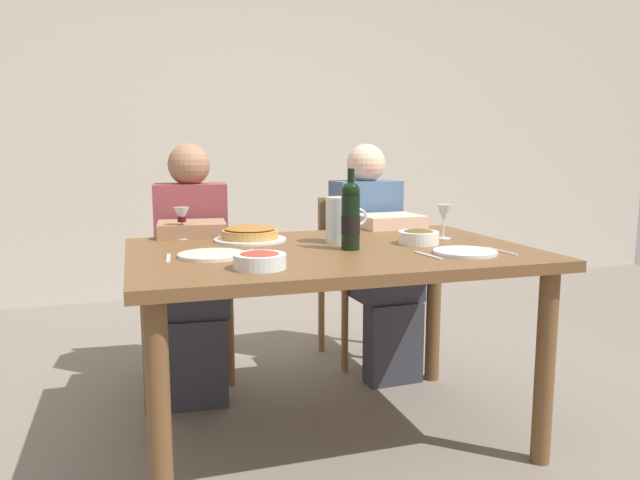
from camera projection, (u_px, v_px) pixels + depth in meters
ground_plane at (331, 436)px, 2.42m from camera, size 8.00×8.00×0.00m
back_wall at (226, 113)px, 4.62m from camera, size 8.00×0.10×2.80m
dining_table at (331, 272)px, 2.32m from camera, size 1.50×1.00×0.76m
wine_bottle at (351, 216)px, 2.26m from camera, size 0.07×0.07×0.30m
water_pitcher at (341, 223)px, 2.43m from camera, size 0.17×0.12×0.18m
baked_tart at (250, 234)px, 2.49m from camera, size 0.30×0.30×0.06m
salad_bowl at (260, 260)px, 1.92m from camera, size 0.17×0.17×0.06m
olive_bowl at (419, 236)px, 2.40m from camera, size 0.16×0.16×0.06m
wine_glass_left_diner at (444, 215)px, 2.53m from camera, size 0.06×0.06×0.14m
wine_glass_right_diner at (182, 217)px, 2.52m from camera, size 0.07×0.07×0.13m
dinner_plate_left_setting at (212, 255)px, 2.13m from camera, size 0.24×0.24×0.01m
dinner_plate_right_setting at (465, 252)px, 2.19m from camera, size 0.23×0.23×0.01m
fork_left_setting at (168, 258)px, 2.09m from camera, size 0.03×0.16×0.00m
knife_left_setting at (254, 254)px, 2.18m from camera, size 0.02×0.18×0.00m
knife_right_setting at (501, 251)px, 2.23m from camera, size 0.02×0.18×0.00m
spoon_right_setting at (428, 255)px, 2.14m from camera, size 0.04×0.16×0.00m
chair_left at (192, 276)px, 3.07m from camera, size 0.43×0.43×0.87m
diner_left at (192, 261)px, 2.82m from camera, size 0.36×0.52×1.16m
chair_right at (356, 266)px, 3.32m from camera, size 0.42×0.42×0.87m
diner_right at (374, 251)px, 3.09m from camera, size 0.35×0.52×1.16m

